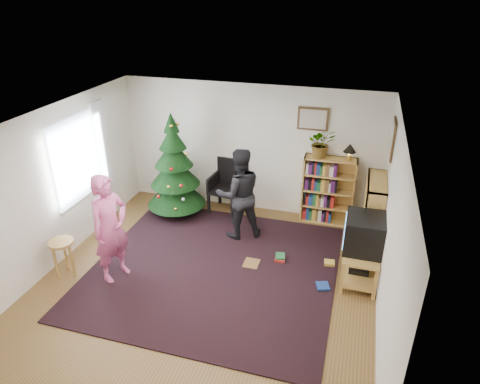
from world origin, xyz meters
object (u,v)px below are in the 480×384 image
(person_by_chair, at_px, (239,194))
(tv_stand, at_px, (360,261))
(bookshelf_back, at_px, (328,190))
(crt_tv, at_px, (364,233))
(stool, at_px, (62,249))
(bookshelf_right, at_px, (372,215))
(potted_plant, at_px, (321,143))
(armchair, at_px, (227,183))
(table_lamp, at_px, (350,149))
(picture_back, at_px, (313,119))
(person_standing, at_px, (110,229))
(picture_right, at_px, (393,139))
(christmas_tree, at_px, (175,173))

(person_by_chair, bearing_deg, tv_stand, 132.59)
(bookshelf_back, xyz_separation_m, crt_tv, (0.67, -1.63, 0.15))
(stool, bearing_deg, bookshelf_right, 24.54)
(potted_plant, bearing_deg, armchair, -179.10)
(potted_plant, bearing_deg, crt_tv, -61.84)
(potted_plant, bearing_deg, table_lamp, 0.00)
(stool, xyz_separation_m, person_by_chair, (2.26, 1.87, 0.35))
(bookshelf_right, bearing_deg, stool, 114.54)
(picture_back, bearing_deg, bookshelf_back, -18.97)
(person_standing, distance_m, potted_plant, 3.85)
(tv_stand, distance_m, table_lamp, 2.05)
(armchair, relative_size, potted_plant, 1.96)
(picture_back, xyz_separation_m, armchair, (-1.56, -0.16, -1.39))
(stool, bearing_deg, picture_back, 41.61)
(tv_stand, height_order, person_by_chair, person_by_chair)
(picture_right, bearing_deg, christmas_tree, 178.41)
(crt_tv, xyz_separation_m, stool, (-4.38, -1.18, -0.34))
(bookshelf_right, xyz_separation_m, stool, (-4.51, -2.06, -0.18))
(stool, relative_size, person_standing, 0.36)
(armchair, xyz_separation_m, person_standing, (-0.99, -2.59, 0.30))
(picture_right, distance_m, bookshelf_right, 1.30)
(picture_right, bearing_deg, stool, -154.43)
(christmas_tree, xyz_separation_m, bookshelf_right, (3.65, -0.27, -0.19))
(picture_back, relative_size, christmas_tree, 0.27)
(stool, bearing_deg, armchair, 57.75)
(bookshelf_back, distance_m, crt_tv, 1.77)
(table_lamp, bearing_deg, picture_back, 168.97)
(bookshelf_back, xyz_separation_m, armchair, (-1.95, -0.03, -0.11))
(bookshelf_right, distance_m, potted_plant, 1.54)
(tv_stand, bearing_deg, crt_tv, 180.00)
(tv_stand, bearing_deg, potted_plant, 118.23)
(crt_tv, bearing_deg, picture_back, 121.10)
(christmas_tree, distance_m, tv_stand, 3.75)
(armchair, xyz_separation_m, person_by_chair, (0.51, -0.91, 0.27))
(bookshelf_right, distance_m, person_by_chair, 2.26)
(bookshelf_back, xyz_separation_m, potted_plant, (-0.20, 0.00, 0.90))
(picture_right, distance_m, table_lamp, 0.97)
(bookshelf_back, bearing_deg, picture_back, 161.03)
(picture_back, bearing_deg, armchair, -174.06)
(person_by_chair, xyz_separation_m, table_lamp, (1.75, 0.94, 0.67))
(christmas_tree, relative_size, armchair, 1.98)
(armchair, bearing_deg, crt_tv, -24.72)
(armchair, xyz_separation_m, stool, (-1.76, -2.78, -0.08))
(potted_plant, bearing_deg, christmas_tree, -169.64)
(potted_plant, bearing_deg, tv_stand, -61.77)
(stool, relative_size, potted_plant, 1.18)
(tv_stand, bearing_deg, bookshelf_back, 112.51)
(potted_plant, relative_size, table_lamp, 1.76)
(picture_back, height_order, table_lamp, picture_back)
(picture_back, distance_m, tv_stand, 2.63)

